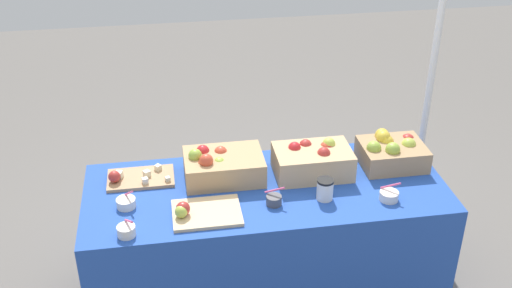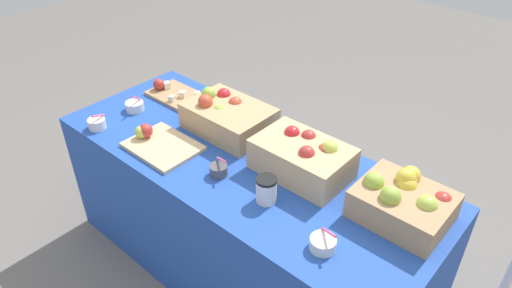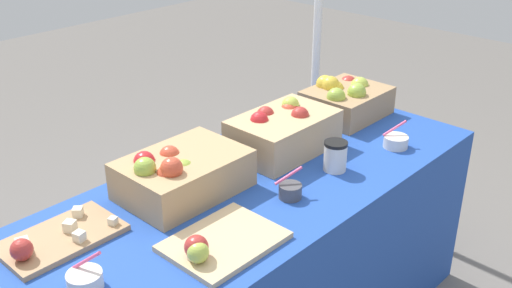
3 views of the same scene
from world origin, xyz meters
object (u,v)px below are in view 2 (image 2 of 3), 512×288
object	(u,v)px
cutting_board_front	(157,142)
sample_bowl_extra	(135,106)
apple_crate_left	(404,202)
coffee_cup	(266,190)
sample_bowl_mid	(97,123)
apple_crate_middle	(303,157)
cutting_board_back	(176,94)
sample_bowl_near	(219,170)
sample_bowl_far	(323,243)
apple_crate_right	(227,116)

from	to	relation	value
cutting_board_front	sample_bowl_extra	world-z (taller)	sample_bowl_extra
apple_crate_left	cutting_board_front	distance (m)	1.14
apple_crate_left	coffee_cup	world-z (taller)	apple_crate_left
sample_bowl_mid	cutting_board_front	bearing A→B (deg)	16.14
apple_crate_middle	cutting_board_back	xyz separation A→B (m)	(-0.94, 0.08, -0.06)
coffee_cup	apple_crate_left	bearing A→B (deg)	31.48
cutting_board_front	sample_bowl_near	size ratio (longest dim) A/B	3.30
sample_bowl_near	apple_crate_middle	bearing A→B (deg)	44.31
apple_crate_left	sample_bowl_far	distance (m)	0.37
cutting_board_back	coffee_cup	distance (m)	1.00
sample_bowl_far	sample_bowl_extra	size ratio (longest dim) A/B	0.94
apple_crate_left	sample_bowl_extra	bearing A→B (deg)	-172.55
sample_bowl_mid	coffee_cup	bearing A→B (deg)	8.38
apple_crate_left	apple_crate_middle	bearing A→B (deg)	-176.32
apple_crate_left	sample_bowl_extra	size ratio (longest dim) A/B	3.13
apple_crate_left	sample_bowl_mid	xyz separation A→B (m)	(-1.45, -0.42, -0.05)
sample_bowl_extra	cutting_board_front	bearing A→B (deg)	-20.35
apple_crate_middle	sample_bowl_mid	bearing A→B (deg)	-158.28
coffee_cup	cutting_board_front	bearing A→B (deg)	-176.02
apple_crate_right	cutting_board_front	size ratio (longest dim) A/B	1.24
cutting_board_back	sample_bowl_extra	bearing A→B (deg)	-102.27
sample_bowl_extra	cutting_board_back	bearing A→B (deg)	77.73
cutting_board_front	sample_bowl_near	xyz separation A→B (m)	(0.38, 0.04, 0.01)
cutting_board_back	apple_crate_right	bearing A→B (deg)	-5.69
apple_crate_right	sample_bowl_far	world-z (taller)	apple_crate_right
cutting_board_front	apple_crate_right	bearing A→B (deg)	65.67
apple_crate_middle	sample_bowl_near	distance (m)	0.37
apple_crate_left	apple_crate_middle	distance (m)	0.46
apple_crate_middle	sample_bowl_extra	world-z (taller)	apple_crate_middle
sample_bowl_far	coffee_cup	xyz separation A→B (m)	(-0.32, 0.06, 0.03)
apple_crate_right	sample_bowl_near	distance (m)	0.37
coffee_cup	sample_bowl_near	bearing A→B (deg)	-178.18
sample_bowl_extra	sample_bowl_far	bearing A→B (deg)	-6.50
apple_crate_right	sample_bowl_near	bearing A→B (deg)	-51.80
apple_crate_right	sample_bowl_extra	world-z (taller)	apple_crate_right
cutting_board_front	sample_bowl_mid	xyz separation A→B (m)	(-0.35, -0.10, 0.01)
sample_bowl_near	coffee_cup	bearing A→B (deg)	1.82
apple_crate_left	sample_bowl_mid	bearing A→B (deg)	-163.66
apple_crate_right	sample_bowl_far	xyz separation A→B (m)	(0.81, -0.34, -0.05)
apple_crate_middle	cutting_board_back	world-z (taller)	apple_crate_middle
apple_crate_right	cutting_board_front	bearing A→B (deg)	-114.33
coffee_cup	cutting_board_back	bearing A→B (deg)	160.92
apple_crate_right	sample_bowl_extra	bearing A→B (deg)	-158.96
cutting_board_back	coffee_cup	world-z (taller)	coffee_cup
cutting_board_back	sample_bowl_far	bearing A→B (deg)	-17.10
sample_bowl_extra	apple_crate_left	bearing A→B (deg)	7.45
sample_bowl_extra	coffee_cup	distance (m)	1.00
apple_crate_left	sample_bowl_far	xyz separation A→B (m)	(-0.13, -0.34, -0.05)
cutting_board_back	coffee_cup	bearing A→B (deg)	-19.08
apple_crate_middle	coffee_cup	bearing A→B (deg)	-89.68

